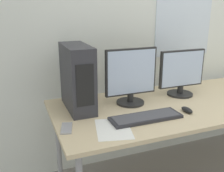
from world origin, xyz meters
TOP-DOWN VIEW (x-y plane):
  - wall_back at (0.00, 0.99)m, footprint 8.00×0.07m
  - desk at (0.00, 0.43)m, footprint 2.45×0.86m
  - pc_tower at (-1.01, 0.60)m, footprint 0.17×0.42m
  - monitor_main at (-0.61, 0.55)m, footprint 0.41×0.21m
  - monitor_right_near at (-0.14, 0.58)m, footprint 0.41×0.21m
  - keyboard at (-0.64, 0.25)m, footprint 0.49×0.16m
  - mouse at (-0.31, 0.25)m, footprint 0.05×0.11m
  - cell_phone at (-1.16, 0.30)m, footprint 0.10×0.16m
  - paper_sheet_left at (-0.89, 0.19)m, footprint 0.27×0.34m

SIDE VIEW (x-z plane):
  - desk at x=0.00m, z-range 0.33..1.08m
  - paper_sheet_left at x=-0.89m, z-range 0.74..0.75m
  - cell_phone at x=-1.16m, z-range 0.74..0.75m
  - keyboard at x=-0.64m, z-range 0.74..0.77m
  - mouse at x=-0.31m, z-range 0.74..0.78m
  - monitor_right_near at x=-0.14m, z-range 0.74..1.12m
  - monitor_main at x=-0.61m, z-range 0.74..1.17m
  - pc_tower at x=-1.01m, z-range 0.74..1.21m
  - wall_back at x=0.00m, z-range 0.00..2.70m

